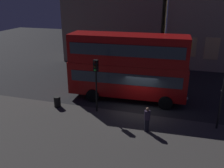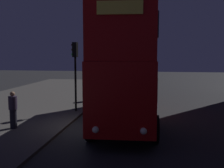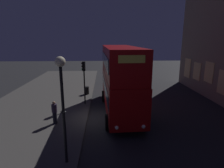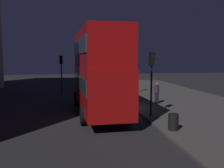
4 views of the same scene
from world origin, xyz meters
The scene contains 8 objects.
ground_plane centered at (0.00, 0.00, 0.00)m, with size 80.00×80.00×0.00m, color #232326.
sidewalk_slab centered at (0.00, -5.60, 0.06)m, with size 44.00×9.49×0.12m, color #423F3D.
double_decker_bus centered at (-1.42, 1.82, 3.08)m, with size 9.90×3.19×5.52m.
traffic_light_near_kerb centered at (-3.02, -1.35, 3.01)m, with size 0.33×0.37×4.02m.
traffic_light_far_side centered at (8.46, 4.62, 2.86)m, with size 0.36×0.39×3.98m.
street_lamp centered at (5.48, -1.43, 3.85)m, with size 0.47×0.47×5.25m.
pedestrian centered at (1.05, -3.11, 0.98)m, with size 0.39×0.39×1.69m.
litter_bin centered at (-6.27, -1.48, 0.55)m, with size 0.52×0.52×0.85m, color black.
Camera 4 is at (-18.33, 3.62, 3.81)m, focal length 41.02 mm.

